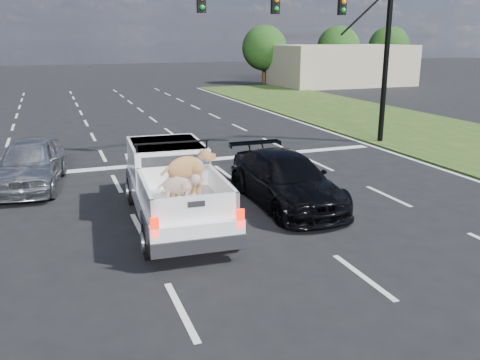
{
  "coord_description": "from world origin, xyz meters",
  "views": [
    {
      "loc": [
        -3.45,
        -7.29,
        4.34
      ],
      "look_at": [
        0.04,
        2.0,
        1.53
      ],
      "focal_mm": 38.0,
      "sensor_mm": 36.0,
      "label": 1
    }
  ],
  "objects_px": {
    "pickup_truck": "(174,184)",
    "black_coupe": "(286,180)",
    "traffic_signal": "(336,26)",
    "silver_sedan": "(30,163)"
  },
  "relations": [
    {
      "from": "pickup_truck",
      "to": "black_coupe",
      "type": "distance_m",
      "value": 3.08
    },
    {
      "from": "silver_sedan",
      "to": "traffic_signal",
      "type": "bearing_deg",
      "value": 18.18
    },
    {
      "from": "traffic_signal",
      "to": "pickup_truck",
      "type": "height_order",
      "value": "traffic_signal"
    },
    {
      "from": "pickup_truck",
      "to": "black_coupe",
      "type": "height_order",
      "value": "pickup_truck"
    },
    {
      "from": "silver_sedan",
      "to": "black_coupe",
      "type": "bearing_deg",
      "value": -24.43
    },
    {
      "from": "traffic_signal",
      "to": "pickup_truck",
      "type": "relative_size",
      "value": 1.71
    },
    {
      "from": "black_coupe",
      "to": "traffic_signal",
      "type": "bearing_deg",
      "value": 50.99
    },
    {
      "from": "traffic_signal",
      "to": "pickup_truck",
      "type": "xyz_separation_m",
      "value": [
        -8.03,
        -6.27,
        -3.81
      ]
    },
    {
      "from": "traffic_signal",
      "to": "black_coupe",
      "type": "distance_m",
      "value": 8.83
    },
    {
      "from": "pickup_truck",
      "to": "traffic_signal",
      "type": "bearing_deg",
      "value": 41.76
    }
  ]
}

